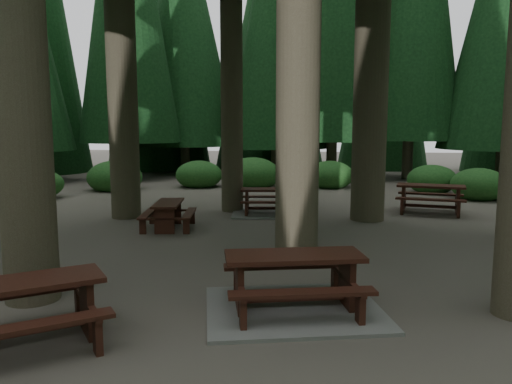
# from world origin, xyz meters

# --- Properties ---
(ground) EXTENTS (80.00, 80.00, 0.00)m
(ground) POSITION_xyz_m (0.00, 0.00, 0.00)
(ground) COLOR #514B42
(ground) RESTS_ON ground
(picnic_table_a) EXTENTS (2.81, 2.52, 0.81)m
(picnic_table_a) POSITION_xyz_m (1.01, -2.85, 0.28)
(picnic_table_a) COLOR gray
(picnic_table_a) RESTS_ON ground
(picnic_table_b) EXTENTS (1.49, 1.73, 0.66)m
(picnic_table_b) POSITION_xyz_m (-2.52, 2.18, 0.44)
(picnic_table_b) COLOR #361810
(picnic_table_b) RESTS_ON ground
(picnic_table_c) EXTENTS (2.41, 2.09, 0.74)m
(picnic_table_c) POSITION_xyz_m (-0.31, 4.65, 0.24)
(picnic_table_c) COLOR gray
(picnic_table_c) RESTS_ON ground
(picnic_table_d) EXTENTS (2.12, 1.83, 0.82)m
(picnic_table_d) POSITION_xyz_m (4.28, 5.63, 0.54)
(picnic_table_d) COLOR #361810
(picnic_table_d) RESTS_ON ground
(picnic_table_e) EXTENTS (2.32, 2.26, 0.78)m
(picnic_table_e) POSITION_xyz_m (-1.98, -4.47, 0.52)
(picnic_table_e) COLOR #361810
(picnic_table_e) RESTS_ON ground
(shrub_ring) EXTENTS (23.86, 24.64, 1.49)m
(shrub_ring) POSITION_xyz_m (0.70, 0.75, 0.40)
(shrub_ring) COLOR #1B511C
(shrub_ring) RESTS_ON ground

